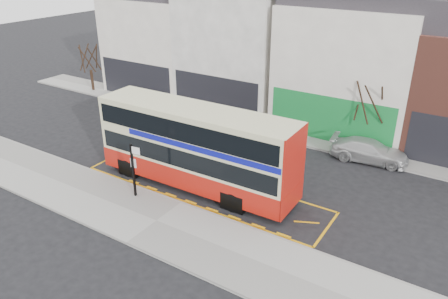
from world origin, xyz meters
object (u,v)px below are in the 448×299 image
Objects in this scene: double_decker_bus at (197,147)px; street_tree_right at (372,91)px; bus_stop_post at (134,165)px; car_grey at (246,130)px; street_tree_left at (88,51)px; car_white at (369,151)px; car_silver at (137,100)px.

street_tree_right is at bearing 55.76° from double_decker_bus.
double_decker_bus is 1.95× the size of street_tree_right.
car_grey is at bearing 78.65° from bus_stop_post.
car_grey is at bearing 97.07° from double_decker_bus.
car_grey is 17.35m from street_tree_left.
car_grey is (-0.95, 6.99, -1.68)m from double_decker_bus.
street_tree_left is at bearing -178.40° from street_tree_right.
car_silver is at bearing 85.10° from car_white.
car_grey reaches higher than car_white.
bus_stop_post is at bearing -35.97° from street_tree_left.
car_white is 25.14m from street_tree_left.
car_white is at bearing 44.98° from bus_stop_post.
street_tree_right is at bearing 18.88° from car_white.
bus_stop_post is at bearing 133.91° from car_white.
car_grey is 0.71× the size of street_tree_right.
street_tree_left is at bearing 93.43° from car_grey.
car_silver is 18.44m from car_white.
car_white is (18.43, 0.59, -0.02)m from car_silver.
street_tree_right reaches higher than double_decker_bus.
double_decker_bus reaches higher than car_white.
double_decker_bus is at bearing -26.29° from street_tree_left.
double_decker_bus is 3.40m from bus_stop_post.
car_silver is 0.88× the size of car_white.
bus_stop_post is at bearing -175.94° from car_grey.
double_decker_bus is 13.78m from car_silver.
car_silver is at bearing 145.87° from double_decker_bus.
bus_stop_post is 0.72× the size of car_grey.
car_white is at bearing -64.38° from street_tree_right.
street_tree_right reaches higher than car_grey.
street_tree_right is (-0.68, 1.42, 3.27)m from car_white.
car_grey is 0.89× the size of car_white.
car_white is at bearing -90.61° from car_silver.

